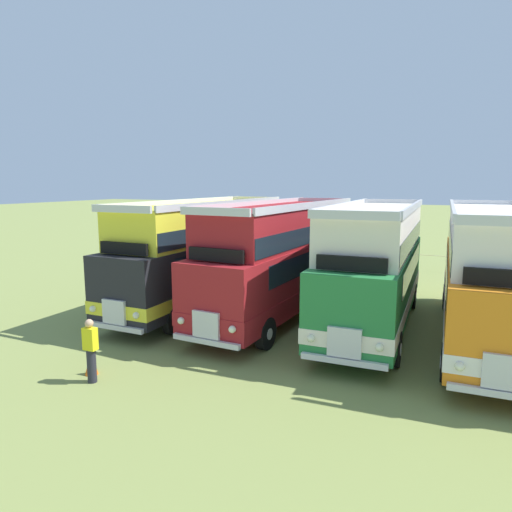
% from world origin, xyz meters
% --- Properties ---
extents(ground_plane, '(200.00, 200.00, 0.00)m').
position_xyz_m(ground_plane, '(0.00, 0.00, 0.00)').
color(ground_plane, olive).
extents(bus_first_in_row, '(2.70, 11.50, 4.52)m').
position_xyz_m(bus_first_in_row, '(-7.28, 0.38, 2.36)').
color(bus_first_in_row, black).
rests_on(bus_first_in_row, ground).
extents(bus_second_in_row, '(3.13, 10.94, 4.52)m').
position_xyz_m(bus_second_in_row, '(-3.63, 0.10, 2.36)').
color(bus_second_in_row, maroon).
rests_on(bus_second_in_row, ground).
extents(bus_third_in_row, '(2.83, 10.34, 4.52)m').
position_xyz_m(bus_third_in_row, '(-0.00, -0.01, 2.36)').
color(bus_third_in_row, '#237538').
rests_on(bus_third_in_row, ground).
extents(bus_fourth_in_row, '(2.89, 11.32, 4.52)m').
position_xyz_m(bus_fourth_in_row, '(3.64, 0.04, 2.36)').
color(bus_fourth_in_row, orange).
rests_on(bus_fourth_in_row, ground).
extents(cone_mid_row, '(0.36, 0.36, 0.56)m').
position_xyz_m(cone_mid_row, '(-6.33, -7.57, 0.28)').
color(cone_mid_row, orange).
rests_on(cone_mid_row, ground).
extents(marshal_person, '(0.36, 0.24, 1.73)m').
position_xyz_m(marshal_person, '(-5.94, -7.94, 0.89)').
color(marshal_person, '#23232D').
rests_on(marshal_person, ground).
extents(rope_fence_line, '(20.64, 0.08, 1.05)m').
position_xyz_m(rope_fence_line, '(0.00, 12.34, 0.69)').
color(rope_fence_line, '#8C704C').
rests_on(rope_fence_line, ground).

